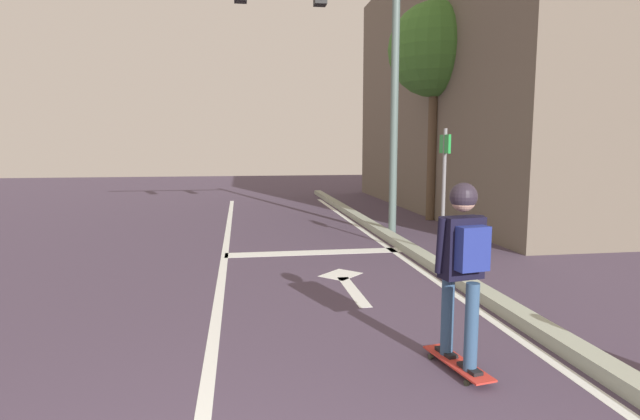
{
  "coord_description": "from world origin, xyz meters",
  "views": [
    {
      "loc": [
        0.26,
        -1.49,
        1.91
      ],
      "look_at": [
        1.33,
        5.33,
        1.02
      ],
      "focal_mm": 28.57,
      "sensor_mm": 36.0,
      "label": 1
    }
  ],
  "objects_px": {
    "roadside_tree": "(435,51)",
    "street_sign_post": "(444,175)",
    "skateboard": "(457,363)",
    "traffic_signal_mast": "(337,39)",
    "skater": "(463,253)"
  },
  "relations": [
    {
      "from": "skater",
      "to": "roadside_tree",
      "type": "distance_m",
      "value": 9.46
    },
    {
      "from": "skateboard",
      "to": "street_sign_post",
      "type": "distance_m",
      "value": 4.46
    },
    {
      "from": "skateboard",
      "to": "skater",
      "type": "relative_size",
      "value": 0.53
    },
    {
      "from": "skateboard",
      "to": "street_sign_post",
      "type": "height_order",
      "value": "street_sign_post"
    },
    {
      "from": "skater",
      "to": "street_sign_post",
      "type": "height_order",
      "value": "street_sign_post"
    },
    {
      "from": "traffic_signal_mast",
      "to": "roadside_tree",
      "type": "relative_size",
      "value": 1.04
    },
    {
      "from": "skateboard",
      "to": "traffic_signal_mast",
      "type": "bearing_deg",
      "value": 88.53
    },
    {
      "from": "traffic_signal_mast",
      "to": "roadside_tree",
      "type": "bearing_deg",
      "value": 35.26
    },
    {
      "from": "skater",
      "to": "street_sign_post",
      "type": "xyz_separation_m",
      "value": [
        1.48,
        4.0,
        0.4
      ]
    },
    {
      "from": "skateboard",
      "to": "skater",
      "type": "bearing_deg",
      "value": -79.82
    },
    {
      "from": "traffic_signal_mast",
      "to": "street_sign_post",
      "type": "xyz_separation_m",
      "value": [
        1.32,
        -2.41,
        -2.57
      ]
    },
    {
      "from": "skateboard",
      "to": "traffic_signal_mast",
      "type": "xyz_separation_m",
      "value": [
        0.16,
        6.39,
        3.93
      ]
    },
    {
      "from": "skater",
      "to": "roadside_tree",
      "type": "bearing_deg",
      "value": 70.45
    },
    {
      "from": "roadside_tree",
      "to": "street_sign_post",
      "type": "bearing_deg",
      "value": -108.8
    },
    {
      "from": "street_sign_post",
      "to": "skater",
      "type": "bearing_deg",
      "value": -110.36
    }
  ]
}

